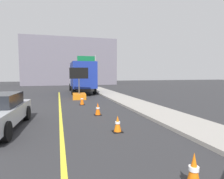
# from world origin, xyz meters

# --- Properties ---
(lane_center_stripe) EXTENTS (0.14, 36.00, 0.01)m
(lane_center_stripe) POSITION_xyz_m (0.00, 6.00, 0.00)
(lane_center_stripe) COLOR yellow
(lane_center_stripe) RESTS_ON ground
(arrow_board_trailer) EXTENTS (1.60, 1.88, 2.70)m
(arrow_board_trailer) POSITION_xyz_m (1.66, 17.71, 0.48)
(arrow_board_trailer) COLOR orange
(arrow_board_trailer) RESTS_ON ground
(box_truck) EXTENTS (2.64, 7.96, 3.39)m
(box_truck) POSITION_xyz_m (2.53, 23.06, 1.83)
(box_truck) COLOR black
(box_truck) RESTS_ON ground
(highway_guide_sign) EXTENTS (2.79, 0.18, 5.00)m
(highway_guide_sign) POSITION_xyz_m (4.60, 29.33, 3.42)
(highway_guide_sign) COLOR gray
(highway_guide_sign) RESTS_ON ground
(far_building_block) EXTENTS (18.01, 6.86, 9.14)m
(far_building_block) POSITION_xyz_m (2.40, 41.16, 4.57)
(far_building_block) COLOR slate
(far_building_block) RESTS_ON ground
(traffic_cone_near_sign) EXTENTS (0.36, 0.36, 0.71)m
(traffic_cone_near_sign) POSITION_xyz_m (2.30, 4.10, 0.35)
(traffic_cone_near_sign) COLOR black
(traffic_cone_near_sign) RESTS_ON ground
(traffic_cone_mid_lane) EXTENTS (0.36, 0.36, 0.62)m
(traffic_cone_mid_lane) POSITION_xyz_m (2.01, 7.81, 0.30)
(traffic_cone_mid_lane) COLOR black
(traffic_cone_mid_lane) RESTS_ON ground
(traffic_cone_far_lane) EXTENTS (0.36, 0.36, 0.66)m
(traffic_cone_far_lane) POSITION_xyz_m (1.89, 10.82, 0.33)
(traffic_cone_far_lane) COLOR black
(traffic_cone_far_lane) RESTS_ON ground
(traffic_cone_curbside) EXTENTS (0.36, 0.36, 0.76)m
(traffic_cone_curbside) POSITION_xyz_m (1.50, 14.37, 0.37)
(traffic_cone_curbside) COLOR black
(traffic_cone_curbside) RESTS_ON ground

